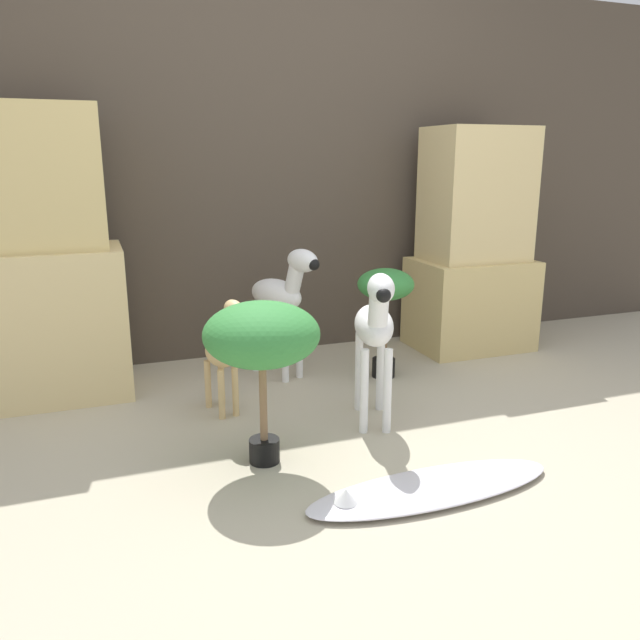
% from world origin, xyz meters
% --- Properties ---
extents(ground_plane, '(14.00, 14.00, 0.00)m').
position_xyz_m(ground_plane, '(0.00, 0.00, 0.00)').
color(ground_plane, '#B2A88E').
extents(wall_back, '(6.40, 0.08, 2.20)m').
position_xyz_m(wall_back, '(0.00, 1.72, 1.10)').
color(wall_back, '#473D33').
rests_on(wall_back, ground_plane).
extents(rock_pillar_left, '(0.71, 0.51, 1.43)m').
position_xyz_m(rock_pillar_left, '(-1.22, 1.34, 0.65)').
color(rock_pillar_left, '#DBC184').
rests_on(rock_pillar_left, ground_plane).
extents(rock_pillar_right, '(0.71, 0.51, 1.36)m').
position_xyz_m(rock_pillar_right, '(1.22, 1.34, 0.62)').
color(rock_pillar_right, '#D1B775').
rests_on(rock_pillar_right, ground_plane).
extents(zebra_right, '(0.29, 0.52, 0.73)m').
position_xyz_m(zebra_right, '(0.13, 0.43, 0.47)').
color(zebra_right, white).
rests_on(zebra_right, ground_plane).
extents(zebra_left, '(0.33, 0.52, 0.73)m').
position_xyz_m(zebra_left, '(-0.06, 1.20, 0.47)').
color(zebra_left, white).
rests_on(zebra_left, ground_plane).
extents(giraffe_figurine, '(0.17, 0.37, 0.58)m').
position_xyz_m(giraffe_figurine, '(-0.48, 0.78, 0.32)').
color(giraffe_figurine, tan).
rests_on(giraffe_figurine, ground_plane).
extents(potted_palm_front, '(0.45, 0.45, 0.65)m').
position_xyz_m(potted_palm_front, '(-0.43, 0.25, 0.52)').
color(potted_palm_front, black).
rests_on(potted_palm_front, ground_plane).
extents(potted_palm_back, '(0.31, 0.31, 0.61)m').
position_xyz_m(potted_palm_back, '(0.46, 1.00, 0.47)').
color(potted_palm_back, black).
rests_on(potted_palm_back, ground_plane).
extents(surfboard, '(0.99, 0.30, 0.08)m').
position_xyz_m(surfboard, '(0.07, -0.19, 0.02)').
color(surfboard, silver).
rests_on(surfboard, ground_plane).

